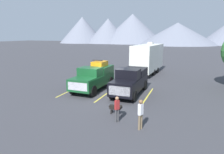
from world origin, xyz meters
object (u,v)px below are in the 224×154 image
object	(u,v)px
dog	(116,108)
person_a	(117,107)
pickup_truck_b	(130,80)
camper_trailer_a	(148,57)
pickup_truck_a	(94,76)
person_b	(141,112)

from	to	relation	value
dog	person_a	bearing A→B (deg)	-68.97
pickup_truck_b	person_a	distance (m)	5.83
camper_trailer_a	dog	distance (m)	14.34
pickup_truck_a	person_b	xyz separation A→B (m)	(5.75, -6.34, -0.26)
camper_trailer_a	person_b	size ratio (longest dim) A/B	5.15
pickup_truck_a	camper_trailer_a	size ratio (longest dim) A/B	0.63
pickup_truck_b	person_a	bearing A→B (deg)	-81.82
pickup_truck_a	person_b	bearing A→B (deg)	-47.79
person_b	pickup_truck_a	bearing A→B (deg)	132.21
camper_trailer_a	person_a	size ratio (longest dim) A/B	5.57
pickup_truck_b	dog	world-z (taller)	pickup_truck_b
pickup_truck_a	dog	distance (m)	6.28
person_a	dog	distance (m)	1.18
camper_trailer_a	pickup_truck_a	bearing A→B (deg)	-108.33
pickup_truck_b	person_b	bearing A→B (deg)	-69.75
dog	camper_trailer_a	bearing A→B (deg)	93.20
pickup_truck_b	person_b	size ratio (longest dim) A/B	3.25
pickup_truck_b	dog	xyz separation A→B (m)	(0.43, -4.74, -0.69)
camper_trailer_a	person_a	xyz separation A→B (m)	(1.19, -15.25, -1.21)
person_b	person_a	bearing A→B (deg)	163.38
camper_trailer_a	pickup_truck_b	bearing A→B (deg)	-87.82
camper_trailer_a	person_b	xyz separation A→B (m)	(2.65, -15.68, -1.14)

